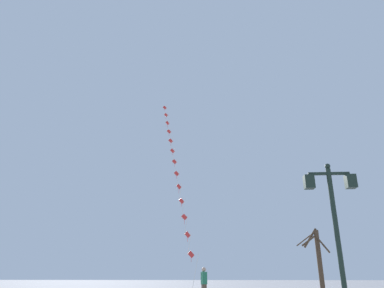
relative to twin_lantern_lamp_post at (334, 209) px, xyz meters
name	(u,v)px	position (x,y,z in m)	size (l,w,h in m)	color
twin_lantern_lamp_post	(334,209)	(0.00, 0.00, 0.00)	(1.49, 0.28, 4.47)	#1E2D23
kite_train	(176,168)	(-6.30, 16.37, 6.17)	(4.09, 12.01, 17.65)	brown
kite_flyer	(204,284)	(-3.97, 9.21, -2.21)	(0.35, 0.63, 1.71)	brown
bare_tree	(319,261)	(2.06, 9.42, -1.12)	(1.27, 1.86, 3.71)	#4C3826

